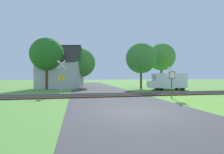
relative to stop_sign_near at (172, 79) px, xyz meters
The scene contains 11 objects.
ground_plane 6.98m from the stop_sign_near, 135.98° to the right, with size 160.00×160.00×0.00m, color #5B933D.
road_asphalt 5.81m from the stop_sign_near, 150.91° to the right, with size 7.36×80.00×0.01m, color #424244.
rail_track 5.93m from the stop_sign_near, 148.59° to the left, with size 60.00×2.60×0.22m.
stop_sign_near is the anchor object (origin of this frame).
crossing_sign_far 10.68m from the stop_sign_near, 152.34° to the left, with size 0.87×0.20×3.52m.
house 18.44m from the stop_sign_near, 123.80° to the left, with size 7.70×7.77×6.82m.
tree_right 12.05m from the stop_sign_near, 81.57° to the left, with size 4.63×4.63×6.93m.
tree_far 16.09m from the stop_sign_near, 65.52° to the left, with size 4.72×4.72×7.56m.
tree_center 17.76m from the stop_sign_near, 114.01° to the left, with size 4.82×4.82×6.54m.
tree_left 17.88m from the stop_sign_near, 133.23° to the left, with size 4.70×4.70×7.36m.
mail_truck 8.80m from the stop_sign_near, 62.55° to the left, with size 5.10×2.48×2.24m.
Camera 1 is at (-3.14, -8.78, 1.91)m, focal length 28.00 mm.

